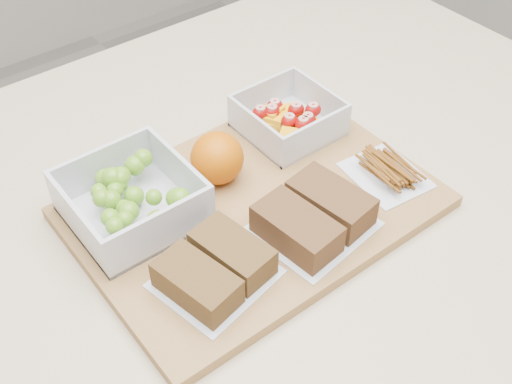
% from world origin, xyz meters
% --- Properties ---
extents(cutting_board, '(0.42, 0.30, 0.02)m').
position_xyz_m(cutting_board, '(0.01, 0.00, 0.91)').
color(cutting_board, '#A17642').
rests_on(cutting_board, counter).
extents(grape_container, '(0.14, 0.14, 0.06)m').
position_xyz_m(grape_container, '(-0.12, 0.07, 0.94)').
color(grape_container, silver).
rests_on(grape_container, cutting_board).
extents(fruit_container, '(0.12, 0.12, 0.05)m').
position_xyz_m(fruit_container, '(0.13, 0.08, 0.94)').
color(fruit_container, silver).
rests_on(fruit_container, cutting_board).
extents(orange, '(0.07, 0.07, 0.07)m').
position_xyz_m(orange, '(-0.00, 0.06, 0.95)').
color(orange, '#C95C04').
rests_on(orange, cutting_board).
extents(sandwich_bag_left, '(0.14, 0.13, 0.04)m').
position_xyz_m(sandwich_bag_left, '(-0.10, -0.07, 0.93)').
color(sandwich_bag_left, silver).
rests_on(sandwich_bag_left, cutting_board).
extents(sandwich_bag_center, '(0.14, 0.13, 0.04)m').
position_xyz_m(sandwich_bag_center, '(0.03, -0.07, 0.94)').
color(sandwich_bag_center, silver).
rests_on(sandwich_bag_center, cutting_board).
extents(pretzel_bag, '(0.09, 0.11, 0.02)m').
position_xyz_m(pretzel_bag, '(0.17, -0.06, 0.93)').
color(pretzel_bag, silver).
rests_on(pretzel_bag, cutting_board).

